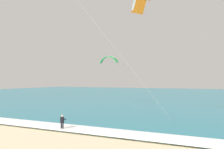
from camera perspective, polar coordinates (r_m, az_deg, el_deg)
sea at (r=80.16m, az=18.00°, el=-5.07°), size 200.00×120.00×0.20m
surf_foam at (r=23.12m, az=-0.24°, el=-14.29°), size 200.00×3.14×0.04m
surfboard at (r=25.37m, az=-12.41°, el=-13.54°), size 0.56×1.43×0.09m
kitesurfer at (r=25.20m, az=-12.38°, el=-11.50°), size 0.55×0.54×1.69m
kite_distant at (r=49.65m, az=-0.84°, el=3.98°), size 4.45×1.25×1.58m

